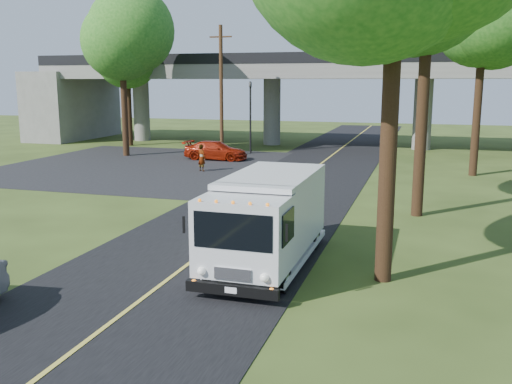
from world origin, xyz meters
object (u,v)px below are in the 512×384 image
at_px(utility_pole, 221,90).
at_px(step_van, 267,218).
at_px(tree_left_lot, 123,41).
at_px(pedestrian, 202,158).
at_px(tree_left_far, 128,53).
at_px(red_sedan, 216,150).
at_px(traffic_signal, 250,109).
at_px(tree_right_far, 488,22).

distance_m(utility_pole, step_van, 24.90).
relative_size(tree_left_lot, step_van, 1.68).
xyz_separation_m(utility_pole, pedestrian, (1.31, -7.03, -3.79)).
xyz_separation_m(tree_left_far, step_van, (19.00, -26.55, -6.03)).
xyz_separation_m(utility_pole, step_van, (9.70, -22.71, -3.18)).
bearing_deg(red_sedan, tree_left_far, 58.87).
height_order(traffic_signal, red_sedan, traffic_signal).
bearing_deg(tree_left_far, tree_left_lot, -63.43).
distance_m(utility_pole, tree_right_far, 17.61).
xyz_separation_m(tree_right_far, tree_left_lot, (-23.00, 2.00, -0.40)).
bearing_deg(utility_pole, traffic_signal, 53.13).
distance_m(utility_pole, tree_left_lot, 7.43).
xyz_separation_m(tree_right_far, step_van, (-7.00, -18.55, -6.88)).
distance_m(traffic_signal, tree_right_far, 17.18).
xyz_separation_m(traffic_signal, pedestrian, (-0.19, -9.03, -2.40)).
bearing_deg(traffic_signal, tree_left_far, 170.35).
bearing_deg(pedestrian, tree_right_far, -141.88).
relative_size(red_sedan, pedestrian, 2.69).
relative_size(tree_right_far, step_van, 1.76).
bearing_deg(tree_left_far, pedestrian, -45.69).
xyz_separation_m(tree_left_far, red_sedan, (9.62, -5.91, -6.82)).
bearing_deg(tree_right_far, red_sedan, 172.74).
relative_size(traffic_signal, pedestrian, 3.24).
xyz_separation_m(tree_right_far, tree_left_far, (-26.00, 8.00, -0.85)).
xyz_separation_m(traffic_signal, tree_left_lot, (-7.79, -4.16, 4.70)).
xyz_separation_m(tree_left_lot, red_sedan, (6.62, 0.09, -7.28)).
bearing_deg(pedestrian, tree_left_far, -18.11).
bearing_deg(pedestrian, red_sedan, -51.12).
bearing_deg(tree_left_far, tree_right_far, -17.10).
relative_size(step_van, pedestrian, 3.89).
height_order(tree_right_far, step_van, tree_right_far).
distance_m(tree_right_far, tree_left_far, 27.22).
bearing_deg(tree_left_far, traffic_signal, -9.65).
relative_size(utility_pole, pedestrian, 5.61).
height_order(utility_pole, tree_left_far, tree_left_far).
bearing_deg(utility_pole, tree_left_far, 157.57).
height_order(utility_pole, tree_right_far, tree_right_far).
height_order(utility_pole, red_sedan, utility_pole).
bearing_deg(red_sedan, traffic_signal, -15.67).
distance_m(traffic_signal, utility_pole, 2.86).
distance_m(tree_left_far, step_van, 33.20).
relative_size(utility_pole, tree_left_lot, 0.86).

